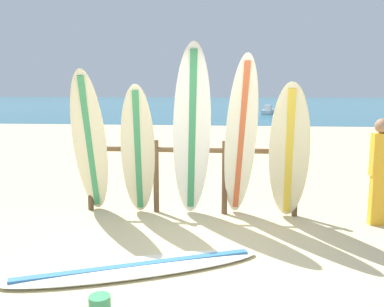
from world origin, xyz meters
name	(u,v)px	position (x,y,z in m)	size (l,w,h in m)	color
ground_plane	(190,268)	(0.00, 0.00, 0.00)	(120.00, 120.00, 0.00)	beige
ocean_water	(231,102)	(0.00, 58.00, 0.00)	(120.00, 80.00, 0.01)	teal
surfboard_rack	(190,167)	(-0.22, 2.04, 0.74)	(3.37, 0.09, 1.17)	brown
surfboard_leaning_far_left	(90,145)	(-1.69, 1.66, 1.13)	(0.64, 1.06, 2.25)	beige
surfboard_leaning_left	(138,153)	(-0.96, 1.66, 1.02)	(0.64, 0.91, 2.04)	beige
surfboard_leaning_center_left	(192,133)	(-0.16, 1.78, 1.31)	(0.68, 0.78, 2.62)	white
surfboard_leaning_center	(241,140)	(0.56, 1.73, 1.22)	(0.60, 1.02, 2.45)	white
surfboard_leaning_center_right	(289,155)	(1.25, 1.62, 1.03)	(0.67, 0.98, 2.07)	beige
surfboard_lying_on_sand	(137,267)	(-0.57, -0.13, 0.04)	(2.81, 1.62, 0.08)	white
beachgoer_standing	(379,167)	(2.54, 1.74, 0.85)	(0.26, 0.21, 1.55)	gold
small_boat_offshore	(268,111)	(3.15, 29.02, 0.26)	(1.26, 2.37, 0.71)	silver
sand_bucket	(100,307)	(-0.66, -1.10, 0.10)	(0.19, 0.19, 0.21)	#388C59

